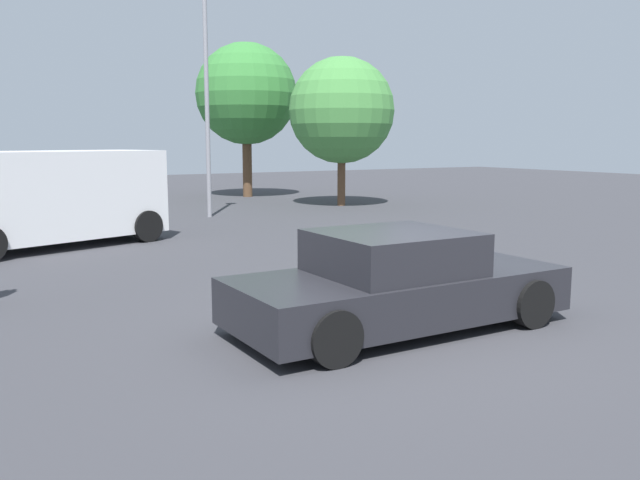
{
  "coord_description": "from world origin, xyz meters",
  "views": [
    {
      "loc": [
        -4.94,
        -6.59,
        2.42
      ],
      "look_at": [
        0.2,
        2.12,
        0.9
      ],
      "focal_mm": 37.26,
      "sensor_mm": 36.0,
      "label": 1
    }
  ],
  "objects_px": {
    "light_post_mid": "(206,54)",
    "sedan_foreground": "(397,284)",
    "van_white": "(52,196)",
    "dog": "(339,264)"
  },
  "relations": [
    {
      "from": "van_white",
      "to": "sedan_foreground",
      "type": "bearing_deg",
      "value": -91.92
    },
    {
      "from": "van_white",
      "to": "light_post_mid",
      "type": "distance_m",
      "value": 7.66
    },
    {
      "from": "van_white",
      "to": "dog",
      "type": "bearing_deg",
      "value": -77.6
    },
    {
      "from": "dog",
      "to": "van_white",
      "type": "relative_size",
      "value": 0.09
    },
    {
      "from": "sedan_foreground",
      "to": "dog",
      "type": "distance_m",
      "value": 3.21
    },
    {
      "from": "sedan_foreground",
      "to": "dog",
      "type": "xyz_separation_m",
      "value": [
        1.02,
        3.03,
        -0.32
      ]
    },
    {
      "from": "light_post_mid",
      "to": "sedan_foreground",
      "type": "bearing_deg",
      "value": -101.01
    },
    {
      "from": "sedan_foreground",
      "to": "van_white",
      "type": "relative_size",
      "value": 0.83
    },
    {
      "from": "sedan_foreground",
      "to": "light_post_mid",
      "type": "xyz_separation_m",
      "value": [
        2.59,
        13.3,
        4.49
      ]
    },
    {
      "from": "sedan_foreground",
      "to": "van_white",
      "type": "xyz_separation_m",
      "value": [
        -2.72,
        9.39,
        0.59
      ]
    }
  ]
}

